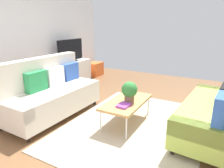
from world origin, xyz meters
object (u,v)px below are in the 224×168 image
object	(u,v)px
couch_green	(219,110)
storage_trunk	(95,69)
bottle_1	(69,60)
bottle_0	(67,61)
vase_1	(60,62)
tv	(71,51)
potted_plant	(129,91)
bottle_2	(71,59)
vase_0	(55,62)
couch_beige	(50,93)
coffee_table	(127,102)
tv_console	(71,72)
table_book_0	(124,105)

from	to	relation	value
couch_green	storage_trunk	distance (m)	4.49
couch_green	bottle_1	distance (m)	4.06
couch_green	storage_trunk	xyz separation A→B (m)	(2.34, 3.83, -0.23)
bottle_0	vase_1	bearing A→B (deg)	152.60
tv	potted_plant	size ratio (longest dim) A/B	2.78
potted_plant	bottle_0	world-z (taller)	bottle_0
vase_1	bottle_2	xyz separation A→B (m)	(0.37, -0.09, 0.03)
vase_0	vase_1	world-z (taller)	vase_0
couch_beige	storage_trunk	bearing A→B (deg)	-160.30
storage_trunk	potted_plant	bearing A→B (deg)	-136.95
vase_0	coffee_table	bearing A→B (deg)	-110.06
couch_beige	vase_0	xyz separation A→B (m)	(1.32, 1.14, 0.26)
tv_console	vase_0	size ratio (longest dim) A/B	9.97
potted_plant	vase_0	distance (m)	2.79
couch_green	tv_console	bearing A→B (deg)	77.14
tv_console	storage_trunk	world-z (taller)	tv_console
vase_0	bottle_1	world-z (taller)	bottle_1
couch_beige	vase_0	size ratio (longest dim) A/B	13.68
bottle_1	couch_green	bearing A→B (deg)	-106.08
tv	storage_trunk	distance (m)	1.32
couch_green	table_book_0	distance (m)	1.46
table_book_0	bottle_0	size ratio (longest dim) A/B	1.67
bottle_0	couch_green	bearing A→B (deg)	-104.72
coffee_table	vase_0	size ratio (longest dim) A/B	7.83
coffee_table	tv_console	bearing A→B (deg)	58.89
couch_beige	vase_1	distance (m)	1.91
table_book_0	vase_1	xyz separation A→B (m)	(1.36, 2.62, 0.27)
coffee_table	potted_plant	distance (m)	0.24
couch_beige	bottle_2	world-z (taller)	couch_beige
couch_beige	potted_plant	bearing A→B (deg)	105.14
couch_beige	vase_1	world-z (taller)	couch_beige
tv_console	vase_1	distance (m)	0.55
vase_0	bottle_0	size ratio (longest dim) A/B	0.97
couch_green	vase_0	world-z (taller)	couch_green
tv_console	bottle_2	world-z (taller)	bottle_2
tv	bottle_2	bearing A→B (deg)	-127.09
tv_console	bottle_0	size ratio (longest dim) A/B	9.71
tv_console	coffee_table	bearing A→B (deg)	-121.11
tv	table_book_0	world-z (taller)	tv
tv_console	bottle_2	size ratio (longest dim) A/B	7.67
tv	bottle_2	size ratio (longest dim) A/B	5.48
storage_trunk	tv_console	bearing A→B (deg)	174.81
table_book_0	bottle_0	world-z (taller)	bottle_0
tv_console	table_book_0	size ratio (longest dim) A/B	5.83
coffee_table	bottle_1	distance (m)	2.86
potted_plant	vase_1	distance (m)	2.86
vase_0	bottle_0	xyz separation A→B (m)	(0.36, -0.09, 0.00)
tv_console	vase_0	world-z (taller)	vase_0
tv_console	storage_trunk	bearing A→B (deg)	-5.19
vase_0	bottle_2	xyz separation A→B (m)	(0.56, -0.09, 0.02)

